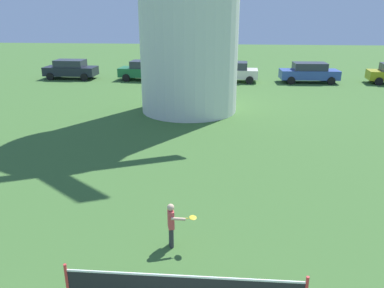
# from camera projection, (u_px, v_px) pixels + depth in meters

# --- Properties ---
(player_far) EXTENTS (0.76, 0.39, 1.18)m
(player_far) POSITION_uv_depth(u_px,v_px,m) (172.00, 223.00, 9.50)
(player_far) COLOR #333338
(player_far) RESTS_ON ground_plane
(parked_car_black) EXTENTS (4.28, 1.97, 1.56)m
(parked_car_black) POSITION_uv_depth(u_px,v_px,m) (71.00, 69.00, 31.99)
(parked_car_black) COLOR #1E232D
(parked_car_black) RESTS_ON ground_plane
(parked_car_green) EXTENTS (4.61, 2.16, 1.56)m
(parked_car_green) POSITION_uv_depth(u_px,v_px,m) (147.00, 70.00, 31.39)
(parked_car_green) COLOR #1E6638
(parked_car_green) RESTS_ON ground_plane
(parked_car_cream) EXTENTS (3.91, 2.05, 1.56)m
(parked_car_cream) POSITION_uv_depth(u_px,v_px,m) (233.00, 71.00, 30.77)
(parked_car_cream) COLOR silver
(parked_car_cream) RESTS_ON ground_plane
(parked_car_blue) EXTENTS (4.55, 1.99, 1.56)m
(parked_car_blue) POSITION_uv_depth(u_px,v_px,m) (309.00, 72.00, 30.38)
(parked_car_blue) COLOR #334C99
(parked_car_blue) RESTS_ON ground_plane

